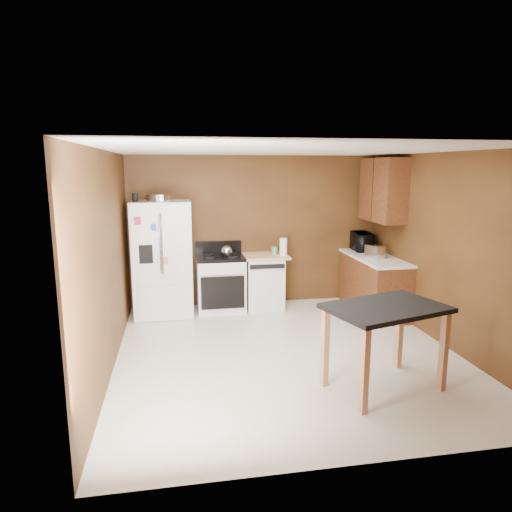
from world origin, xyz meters
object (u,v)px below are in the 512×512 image
object	(u,v)px
green_canister	(275,250)
dishwasher	(264,281)
paper_towel	(283,247)
kettle	(227,251)
roasting_pan	(160,198)
pen_cup	(135,197)
microwave	(361,242)
island	(385,319)
refrigerator	(163,259)
toaster	(375,252)
gas_range	(221,282)

from	to	relation	value
green_canister	dishwasher	distance (m)	0.54
paper_towel	dishwasher	bearing A→B (deg)	161.53
kettle	roasting_pan	bearing A→B (deg)	-178.94
kettle	green_canister	xyz separation A→B (m)	(0.83, 0.18, -0.04)
green_canister	dishwasher	world-z (taller)	green_canister
pen_cup	microwave	distance (m)	3.82
island	refrigerator	bearing A→B (deg)	128.35
toaster	refrigerator	xyz separation A→B (m)	(-3.30, 0.51, -0.10)
green_canister	toaster	bearing A→B (deg)	-24.61
island	green_canister	bearing A→B (deg)	99.07
green_canister	refrigerator	bearing A→B (deg)	-175.02
pen_cup	paper_towel	world-z (taller)	pen_cup
paper_towel	toaster	distance (m)	1.45
toaster	pen_cup	bearing A→B (deg)	151.18
refrigerator	toaster	bearing A→B (deg)	-8.82
roasting_pan	toaster	world-z (taller)	roasting_pan
dishwasher	island	size ratio (longest dim) A/B	0.65
refrigerator	dishwasher	world-z (taller)	refrigerator
refrigerator	microwave	bearing A→B (deg)	2.66
dishwasher	island	distance (m)	3.12
pen_cup	refrigerator	size ratio (longest dim) A/B	0.07
paper_towel	refrigerator	world-z (taller)	refrigerator
microwave	dishwasher	world-z (taller)	microwave
pen_cup	paper_towel	xyz separation A→B (m)	(2.30, 0.08, -0.83)
roasting_pan	pen_cup	bearing A→B (deg)	-171.57
pen_cup	island	xyz separation A→B (m)	(2.69, -2.85, -1.10)
paper_towel	refrigerator	distance (m)	1.94
paper_towel	kettle	bearing A→B (deg)	-179.72
paper_towel	refrigerator	xyz separation A→B (m)	(-1.94, 0.02, -0.13)
kettle	dishwasher	bearing A→B (deg)	9.69
pen_cup	kettle	world-z (taller)	pen_cup
dishwasher	kettle	bearing A→B (deg)	-170.31
dishwasher	pen_cup	bearing A→B (deg)	-174.86
gas_range	dishwasher	bearing A→B (deg)	1.94
toaster	refrigerator	size ratio (longest dim) A/B	0.15
paper_towel	gas_range	world-z (taller)	paper_towel
paper_towel	refrigerator	size ratio (longest dim) A/B	0.16
roasting_pan	refrigerator	distance (m)	0.95
pen_cup	refrigerator	xyz separation A→B (m)	(0.36, 0.09, -0.96)
dishwasher	island	world-z (taller)	island
refrigerator	island	world-z (taller)	refrigerator
microwave	refrigerator	xyz separation A→B (m)	(-3.36, -0.16, -0.14)
refrigerator	gas_range	size ratio (longest dim) A/B	1.64
pen_cup	microwave	bearing A→B (deg)	3.85
roasting_pan	pen_cup	world-z (taller)	pen_cup
paper_towel	gas_range	bearing A→B (deg)	175.66
roasting_pan	paper_towel	distance (m)	2.10
refrigerator	roasting_pan	bearing A→B (deg)	-87.51
green_canister	roasting_pan	bearing A→B (deg)	-173.77
gas_range	refrigerator	bearing A→B (deg)	-176.19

